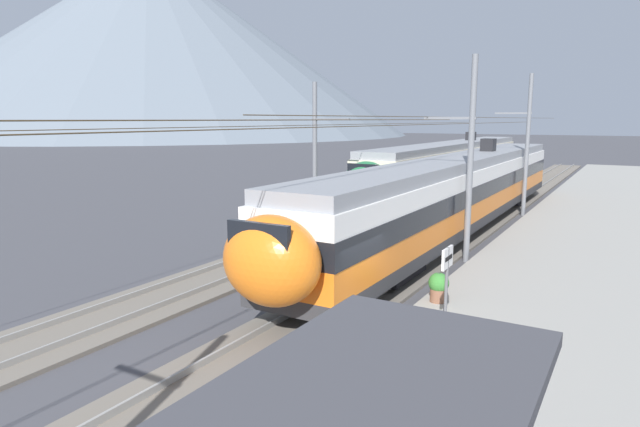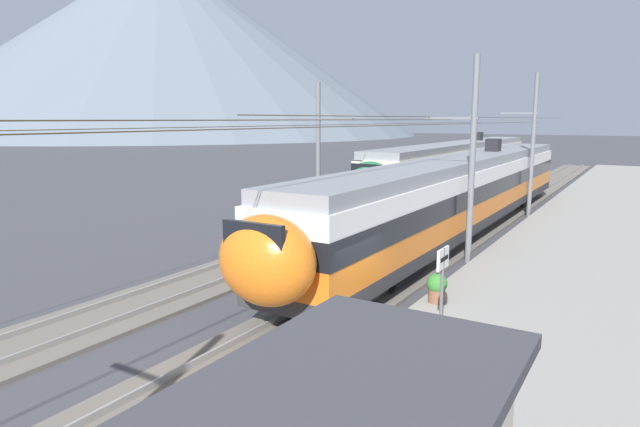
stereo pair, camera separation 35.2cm
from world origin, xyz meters
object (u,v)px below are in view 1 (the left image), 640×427
at_px(catenary_mast_east, 525,143).
at_px(catenary_mast_far_side, 317,153).
at_px(catenary_mast_mid, 467,157).
at_px(potted_plant_platform_edge, 439,286).
at_px(train_far_track, 452,163).
at_px(platform_sign, 447,273).
at_px(train_near_platform, 460,190).

height_order(catenary_mast_east, catenary_mast_far_side, catenary_mast_east).
xyz_separation_m(catenary_mast_mid, potted_plant_platform_edge, (-6.16, -1.01, -3.38)).
xyz_separation_m(train_far_track, platform_sign, (-29.62, -8.89, -0.23)).
relative_size(catenary_mast_mid, potted_plant_platform_edge, 54.57).
bearing_deg(train_far_track, catenary_mast_mid, -161.77).
relative_size(catenary_mast_mid, catenary_mast_east, 1.00).
distance_m(catenary_mast_mid, catenary_mast_east, 12.21).
height_order(train_near_platform, catenary_mast_east, catenary_mast_east).
bearing_deg(train_far_track, potted_plant_platform_edge, -163.75).
distance_m(platform_sign, potted_plant_platform_edge, 3.11).
height_order(train_near_platform, potted_plant_platform_edge, train_near_platform).
relative_size(train_near_platform, platform_sign, 14.32).
distance_m(catenary_mast_far_side, platform_sign, 15.99).
xyz_separation_m(catenary_mast_east, potted_plant_platform_edge, (-18.37, -1.01, -3.47)).
height_order(train_far_track, potted_plant_platform_edge, train_far_track).
relative_size(train_near_platform, catenary_mast_east, 0.69).
bearing_deg(catenary_mast_east, potted_plant_platform_edge, -176.87).
height_order(train_near_platform, catenary_mast_mid, catenary_mast_mid).
relative_size(train_far_track, catenary_mast_mid, 0.67).
xyz_separation_m(catenary_mast_mid, catenary_mast_east, (12.21, -0.00, 0.09)).
bearing_deg(catenary_mast_far_side, catenary_mast_mid, -109.21).
xyz_separation_m(catenary_mast_east, platform_sign, (-21.05, -2.04, -2.26)).
relative_size(train_near_platform, potted_plant_platform_edge, 37.70).
height_order(train_far_track, catenary_mast_east, catenary_mast_east).
distance_m(train_far_track, catenary_mast_far_side, 17.96).
bearing_deg(catenary_mast_east, train_far_track, 38.62).
xyz_separation_m(train_far_track, catenary_mast_mid, (-20.78, -6.85, 1.94)).
xyz_separation_m(train_near_platform, platform_sign, (-13.80, -3.69, -0.23)).
bearing_deg(catenary_mast_far_side, train_far_track, -5.48).
xyz_separation_m(train_near_platform, train_far_track, (15.82, 5.20, -0.00)).
bearing_deg(platform_sign, catenary_mast_east, 5.54).
bearing_deg(potted_plant_platform_edge, catenary_mast_east, 3.13).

